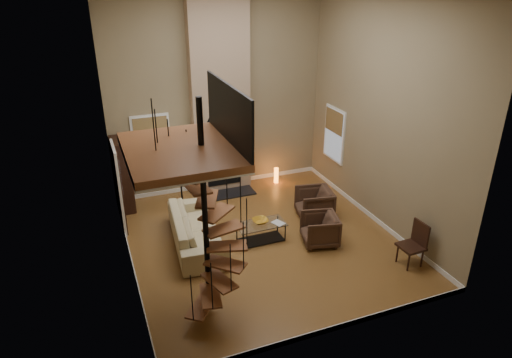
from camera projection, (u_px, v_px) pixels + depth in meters
name	position (u px, v px, depth m)	size (l,w,h in m)	color
ground	(262.00, 240.00, 10.77)	(6.00, 6.50, 0.01)	olive
back_wall	(218.00, 93.00, 12.38)	(6.00, 0.02, 5.50)	#8C7B5A
front_wall	(344.00, 191.00, 6.87)	(6.00, 0.02, 5.50)	#8C7B5A
left_wall	(116.00, 146.00, 8.64)	(0.02, 6.50, 5.50)	#8C7B5A
right_wall	(382.00, 113.00, 10.62)	(0.02, 6.50, 5.50)	#8C7B5A
baseboard_back	(221.00, 183.00, 13.49)	(6.00, 0.02, 0.12)	white
baseboard_front	(331.00, 329.00, 8.00)	(6.00, 0.02, 0.12)	white
baseboard_left	(133.00, 264.00, 9.76)	(0.02, 6.50, 0.12)	white
baseboard_right	(370.00, 215.00, 11.73)	(0.02, 6.50, 0.12)	white
chimney_breast	(220.00, 95.00, 12.22)	(1.60, 0.38, 5.50)	tan
hearth	(228.00, 194.00, 12.94)	(1.50, 0.60, 0.04)	black
firebox	(225.00, 173.00, 12.96)	(0.95, 0.02, 0.72)	black
mantel	(225.00, 154.00, 12.65)	(1.70, 0.18, 0.06)	white
mirror_frame	(223.00, 126.00, 12.37)	(0.94, 0.94, 0.10)	black
mirror_disc	(223.00, 126.00, 12.37)	(0.80, 0.80, 0.01)	white
vase_left	(205.00, 151.00, 12.44)	(0.24, 0.24, 0.25)	black
vase_right	(245.00, 146.00, 12.82)	(0.20, 0.20, 0.21)	#185456
window_back	(152.00, 141.00, 12.20)	(1.02, 0.06, 1.52)	white
window_right	(334.00, 134.00, 12.77)	(0.06, 1.02, 1.52)	white
entry_door	(119.00, 188.00, 10.88)	(0.10, 1.05, 2.16)	white
loft	(186.00, 147.00, 7.22)	(1.70, 2.20, 1.09)	brown
spiral_stair	(206.00, 223.00, 7.92)	(1.47, 1.47, 4.06)	black
hutch	(123.00, 175.00, 11.83)	(0.41, 0.87, 1.94)	black
sofa	(195.00, 229.00, 10.45)	(2.57, 1.00, 0.75)	#CDBE8E
armchair_near	(317.00, 203.00, 11.68)	(0.84, 0.87, 0.79)	#452D20
armchair_far	(323.00, 229.00, 10.51)	(0.77, 0.80, 0.72)	#452D20
coffee_table	(261.00, 230.00, 10.61)	(1.14, 0.57, 0.44)	silver
bowl	(260.00, 221.00, 10.57)	(0.36, 0.36, 0.09)	gold
book	(277.00, 224.00, 10.53)	(0.21, 0.29, 0.03)	gray
floor_lamp	(179.00, 162.00, 11.45)	(0.43, 0.43, 1.75)	black
accent_lamp	(276.00, 175.00, 13.54)	(0.13, 0.13, 0.46)	orange
side_chair	(415.00, 242.00, 9.68)	(0.50, 0.50, 1.01)	black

